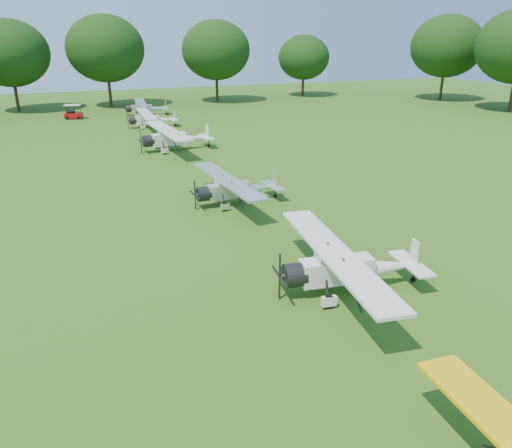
{
  "coord_description": "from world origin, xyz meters",
  "views": [
    {
      "loc": [
        -9.74,
        -21.71,
        10.37
      ],
      "look_at": [
        -1.22,
        -0.05,
        1.4
      ],
      "focal_mm": 35.0,
      "sensor_mm": 36.0,
      "label": 1
    }
  ],
  "objects": [
    {
      "name": "aircraft_4",
      "position": [
        0.22,
        7.28,
        1.08
      ],
      "size": [
        5.92,
        9.44,
        1.86
      ],
      "rotation": [
        0.0,
        0.0,
        0.07
      ],
      "color": "silver",
      "rests_on": "ground"
    },
    {
      "name": "aircraft_3",
      "position": [
        0.79,
        -5.48,
        1.2
      ],
      "size": [
        6.57,
        10.43,
        2.05
      ],
      "rotation": [
        0.0,
        0.0,
        -0.13
      ],
      "color": "silver",
      "rests_on": "ground"
    },
    {
      "name": "golf_cart",
      "position": [
        -7.91,
        46.67,
        0.6
      ],
      "size": [
        2.34,
        1.78,
        1.78
      ],
      "rotation": [
        0.0,
        0.0,
        -0.28
      ],
      "color": "#A20B0C",
      "rests_on": "ground"
    },
    {
      "name": "tree_belt",
      "position": [
        3.57,
        0.16,
        8.03
      ],
      "size": [
        137.36,
        130.27,
        14.52
      ],
      "color": "#312113",
      "rests_on": "ground"
    },
    {
      "name": "aircraft_6",
      "position": [
        0.24,
        36.93,
        1.05
      ],
      "size": [
        5.73,
        9.12,
        1.8
      ],
      "rotation": [
        0.0,
        0.0,
        -0.04
      ],
      "color": "silver",
      "rests_on": "ground"
    },
    {
      "name": "ground",
      "position": [
        0.0,
        0.0,
        0.0
      ],
      "size": [
        160.0,
        160.0,
        0.0
      ],
      "primitive_type": "plane",
      "color": "#214A12",
      "rests_on": "ground"
    },
    {
      "name": "aircraft_7",
      "position": [
        1.16,
        46.49,
        1.05
      ],
      "size": [
        5.75,
        9.14,
        1.8
      ],
      "rotation": [
        0.0,
        0.0,
        -0.11
      ],
      "color": "silver",
      "rests_on": "ground"
    },
    {
      "name": "aircraft_5",
      "position": [
        0.08,
        24.13,
        1.26
      ],
      "size": [
        6.86,
        10.93,
        2.15
      ],
      "rotation": [
        0.0,
        0.0,
        0.07
      ],
      "color": "silver",
      "rests_on": "ground"
    }
  ]
}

